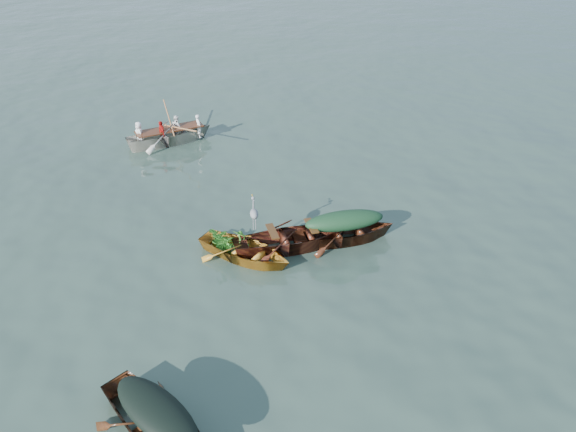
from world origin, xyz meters
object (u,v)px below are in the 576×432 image
(yellow_dinghy, at_px, (245,258))
(heron, at_px, (254,219))
(green_tarp_boat, at_px, (343,241))
(open_wooden_boat, at_px, (292,249))
(rowed_boat, at_px, (171,143))

(yellow_dinghy, distance_m, heron, 1.07)
(yellow_dinghy, height_order, green_tarp_boat, green_tarp_boat)
(green_tarp_boat, bearing_deg, yellow_dinghy, 93.25)
(green_tarp_boat, relative_size, open_wooden_boat, 0.91)
(yellow_dinghy, xyz_separation_m, heron, (0.32, 0.45, 0.91))
(green_tarp_boat, xyz_separation_m, heron, (-2.43, 0.10, 0.91))
(yellow_dinghy, xyz_separation_m, rowed_boat, (-1.97, 8.10, 0.00))
(yellow_dinghy, relative_size, rowed_boat, 0.72)
(open_wooden_boat, bearing_deg, green_tarp_boat, -91.33)
(yellow_dinghy, bearing_deg, heron, 5.19)
(yellow_dinghy, bearing_deg, open_wooden_boat, -38.63)
(rowed_boat, xyz_separation_m, heron, (2.29, -7.65, 0.91))
(open_wooden_boat, xyz_separation_m, rowed_boat, (-3.26, 7.85, 0.00))
(yellow_dinghy, bearing_deg, green_tarp_boat, -42.25)
(yellow_dinghy, relative_size, open_wooden_boat, 0.75)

